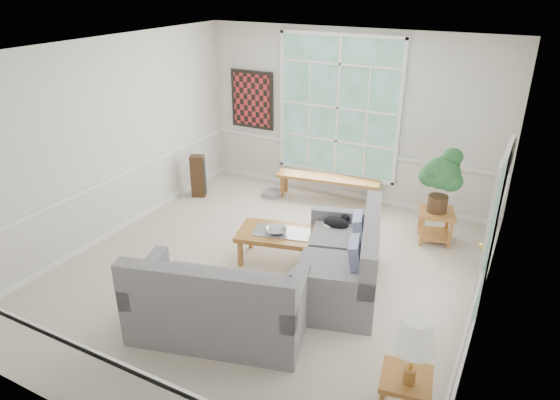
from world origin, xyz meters
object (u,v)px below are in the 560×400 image
object	(u,v)px
loveseat_right	(339,253)
side_table	(404,396)
loveseat_front	(218,292)
end_table	(435,226)
coffee_table	(282,247)

from	to	relation	value
loveseat_right	side_table	world-z (taller)	loveseat_right
loveseat_right	loveseat_front	bearing A→B (deg)	-136.81
loveseat_right	side_table	distance (m)	2.18
loveseat_right	end_table	xyz separation A→B (m)	(0.86, 1.85, -0.25)
coffee_table	side_table	world-z (taller)	side_table
loveseat_front	side_table	world-z (taller)	loveseat_front
end_table	loveseat_right	bearing A→B (deg)	-115.06
loveseat_right	coffee_table	xyz separation A→B (m)	(-0.95, 0.22, -0.28)
loveseat_front	coffee_table	xyz separation A→B (m)	(-0.07, 1.69, -0.29)
coffee_table	loveseat_front	bearing A→B (deg)	-101.87
loveseat_right	end_table	world-z (taller)	loveseat_right
loveseat_front	side_table	xyz separation A→B (m)	(2.21, -0.23, -0.29)
side_table	loveseat_front	bearing A→B (deg)	174.05
loveseat_front	end_table	world-z (taller)	loveseat_front
loveseat_right	loveseat_front	distance (m)	1.72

